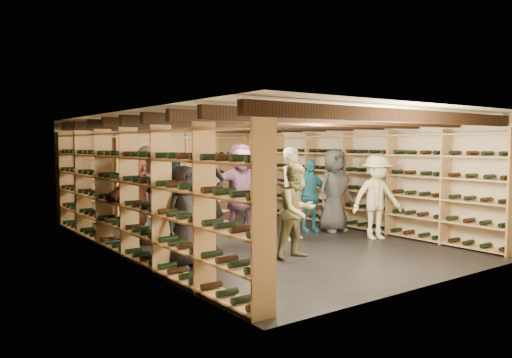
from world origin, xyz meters
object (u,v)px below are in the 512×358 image
object	(u,v)px
person_2	(297,211)
person_10	(249,194)
person_0	(185,217)
person_4	(309,196)
crate_stack_left	(219,211)
person_3	(377,197)
person_12	(335,191)
person_7	(293,193)
person_6	(169,199)
crate_stack_right	(217,218)
person_9	(150,193)
person_11	(241,188)
crate_loose	(220,226)
person_5	(136,200)
person_1	(206,197)

from	to	relation	value
person_2	person_10	world-z (taller)	person_2
person_0	person_4	world-z (taller)	person_0
crate_stack_left	person_3	bearing A→B (deg)	-70.32
crate_stack_left	person_4	xyz separation A→B (m)	(0.76, -2.41, 0.51)
person_3	person_12	xyz separation A→B (m)	(-0.10, 1.06, 0.05)
person_3	person_7	size ratio (longest dim) A/B	0.92
person_7	person_6	bearing A→B (deg)	144.75
crate_stack_right	person_10	bearing A→B (deg)	-41.76
person_0	person_7	bearing A→B (deg)	-0.76
person_6	person_12	world-z (taller)	person_12
crate_stack_left	person_2	size ratio (longest dim) A/B	0.36
person_4	person_9	world-z (taller)	person_9
crate_stack_left	person_9	world-z (taller)	person_9
person_12	person_2	bearing A→B (deg)	-145.42
crate_stack_left	person_2	xyz separation A→B (m)	(-1.00, -4.09, 0.52)
crate_stack_right	person_9	size ratio (longest dim) A/B	0.28
person_11	person_12	world-z (taller)	person_11
crate_stack_left	person_0	size ratio (longest dim) A/B	0.36
person_10	person_12	distance (m)	1.96
person_0	person_2	xyz separation A→B (m)	(1.78, -0.52, 0.00)
person_0	person_2	bearing A→B (deg)	-32.74
crate_stack_right	person_2	xyz separation A→B (m)	(-0.63, -3.54, 0.61)
crate_loose	person_2	bearing A→B (deg)	-97.16
crate_loose	person_5	bearing A→B (deg)	-164.11
person_3	person_12	size ratio (longest dim) A/B	0.95
person_1	person_11	bearing A→B (deg)	54.34
person_1	person_10	size ratio (longest dim) A/B	1.24
crate_stack_right	person_12	xyz separation A→B (m)	(1.62, -2.13, 0.71)
person_10	crate_stack_left	bearing A→B (deg)	80.10
crate_loose	person_2	distance (m)	3.15
person_2	crate_stack_left	bearing A→B (deg)	73.72
crate_stack_left	person_3	xyz separation A→B (m)	(1.34, -3.75, 0.58)
person_3	person_5	xyz separation A→B (m)	(-4.13, 2.09, 0.03)
crate_stack_right	person_7	distance (m)	2.38
person_5	person_7	size ratio (longest dim) A/B	0.95
person_2	crate_loose	bearing A→B (deg)	80.35
person_5	person_9	bearing A→B (deg)	19.37
person_0	person_6	distance (m)	1.90
person_1	person_7	size ratio (longest dim) A/B	1.02
person_2	person_3	xyz separation A→B (m)	(2.34, 0.34, 0.06)
person_1	person_9	bearing A→B (deg)	125.70
crate_stack_right	person_2	distance (m)	3.64
crate_stack_left	person_10	xyz separation A→B (m)	(0.17, -1.05, 0.50)
person_11	person_5	bearing A→B (deg)	-165.98
person_0	person_3	bearing A→B (deg)	-19.01
crate_stack_right	person_2	size ratio (longest dim) A/B	0.33
crate_loose	person_9	world-z (taller)	person_9
person_9	person_11	distance (m)	1.92
person_6	person_12	distance (m)	3.54
person_11	person_0	bearing A→B (deg)	-128.24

